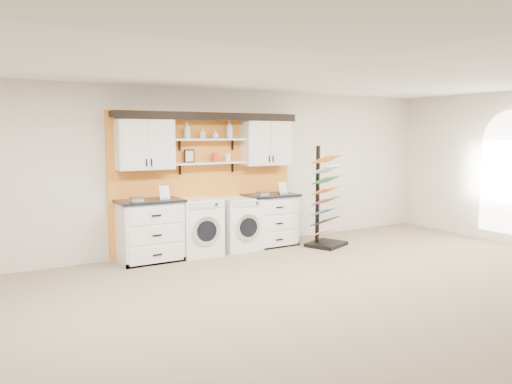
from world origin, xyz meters
TOP-DOWN VIEW (x-y plane):
  - floor at (0.00, 0.00)m, footprint 10.00×10.00m
  - ceiling at (0.00, 0.00)m, footprint 10.00×10.00m
  - wall_back at (0.00, 4.00)m, footprint 10.00×0.00m
  - accent_panel at (0.00, 3.96)m, footprint 3.40×0.07m
  - upper_cabinet_left at (-1.13, 3.79)m, footprint 0.90×0.35m
  - upper_cabinet_right at (1.13, 3.79)m, footprint 0.90×0.35m
  - shelf_lower at (0.00, 3.80)m, footprint 1.32×0.28m
  - shelf_upper at (0.00, 3.80)m, footprint 1.32×0.28m
  - crown_molding at (0.00, 3.81)m, footprint 3.30×0.41m
  - window_arched at (4.94, 1.50)m, footprint 0.06×1.10m
  - picture_frame at (-0.35, 3.85)m, footprint 0.18×0.02m
  - canister_red at (0.10, 3.80)m, footprint 0.11×0.11m
  - canister_cream at (0.35, 3.80)m, footprint 0.10×0.10m
  - base_cabinet_left at (-1.13, 3.64)m, footprint 1.02×0.66m
  - base_cabinet_right at (1.13, 3.64)m, footprint 0.96×0.66m
  - washer at (-0.30, 3.64)m, footprint 0.68×0.71m
  - dryer at (0.47, 3.64)m, footprint 0.66×0.71m
  - sample_rack at (1.96, 3.08)m, footprint 0.82×0.76m
  - soap_bottle_a at (-0.40, 3.80)m, footprint 0.12×0.12m
  - soap_bottle_b at (-0.12, 3.80)m, footprint 0.11×0.11m
  - soap_bottle_c at (0.11, 3.80)m, footprint 0.16×0.16m
  - soap_bottle_d at (0.39, 3.80)m, footprint 0.12×0.12m

SIDE VIEW (x-z plane):
  - floor at x=0.00m, z-range 0.00..0.00m
  - dryer at x=0.47m, z-range 0.00..0.92m
  - base_cabinet_right at x=1.13m, z-range 0.00..0.94m
  - washer at x=-0.30m, z-range 0.00..0.95m
  - base_cabinet_left at x=-1.13m, z-range 0.00..0.99m
  - sample_rack at x=1.96m, z-range -0.34..1.47m
  - accent_panel at x=0.00m, z-range 0.00..2.40m
  - window_arched at x=4.94m, z-range 0.26..2.51m
  - wall_back at x=0.00m, z-range -3.60..6.40m
  - shelf_lower at x=0.00m, z-range 1.52..1.54m
  - canister_cream at x=0.35m, z-range 1.54..1.69m
  - canister_red at x=0.10m, z-range 1.54..1.71m
  - picture_frame at x=-0.35m, z-range 1.54..1.77m
  - upper_cabinet_left at x=-1.13m, z-range 1.46..2.30m
  - upper_cabinet_right at x=1.13m, z-range 1.46..2.30m
  - shelf_upper at x=0.00m, z-range 1.92..1.94m
  - soap_bottle_c at x=0.11m, z-range 1.95..2.09m
  - soap_bottle_b at x=-0.12m, z-range 1.95..2.12m
  - soap_bottle_a at x=-0.40m, z-range 1.94..2.22m
  - soap_bottle_d at x=0.39m, z-range 1.94..2.25m
  - crown_molding at x=0.00m, z-range 2.26..2.39m
  - ceiling at x=0.00m, z-range 2.80..2.80m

